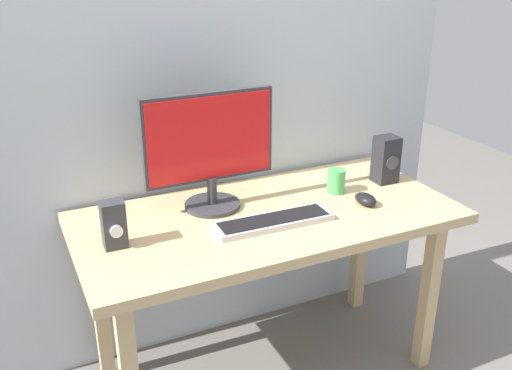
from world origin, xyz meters
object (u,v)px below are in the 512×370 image
(audio_controller, at_px, (114,225))
(keyboard_primary, at_px, (274,222))
(desk, at_px, (268,233))
(coffee_mug, at_px, (336,181))
(mouse, at_px, (366,199))
(speaker_right, at_px, (386,160))
(monitor, at_px, (210,147))

(audio_controller, bearing_deg, keyboard_primary, -8.65)
(desk, bearing_deg, audio_controller, -178.78)
(keyboard_primary, relative_size, coffee_mug, 4.49)
(desk, height_order, mouse, mouse)
(keyboard_primary, bearing_deg, audio_controller, 171.35)
(speaker_right, bearing_deg, mouse, -142.66)
(desk, relative_size, coffee_mug, 14.53)
(desk, distance_m, mouse, 0.39)
(keyboard_primary, distance_m, coffee_mug, 0.38)
(desk, distance_m, coffee_mug, 0.36)
(monitor, xyz_separation_m, mouse, (0.53, -0.24, -0.21))
(mouse, height_order, coffee_mug, coffee_mug)
(desk, distance_m, speaker_right, 0.60)
(monitor, height_order, coffee_mug, monitor)
(desk, xyz_separation_m, monitor, (-0.16, 0.15, 0.31))
(desk, bearing_deg, monitor, 138.40)
(mouse, bearing_deg, monitor, 151.19)
(mouse, bearing_deg, coffee_mug, 99.83)
(desk, height_order, speaker_right, speaker_right)
(mouse, relative_size, coffee_mug, 1.04)
(speaker_right, xyz_separation_m, audio_controller, (-1.13, -0.08, -0.02))
(audio_controller, bearing_deg, coffee_mug, 4.39)
(mouse, distance_m, coffee_mug, 0.15)
(keyboard_primary, bearing_deg, desk, 74.65)
(mouse, height_order, audio_controller, audio_controller)
(keyboard_primary, height_order, speaker_right, speaker_right)
(monitor, distance_m, coffee_mug, 0.53)
(desk, distance_m, monitor, 0.38)
(keyboard_primary, xyz_separation_m, audio_controller, (-0.53, 0.08, 0.07))
(monitor, relative_size, mouse, 4.90)
(monitor, bearing_deg, audio_controller, -158.28)
(desk, relative_size, audio_controller, 8.79)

